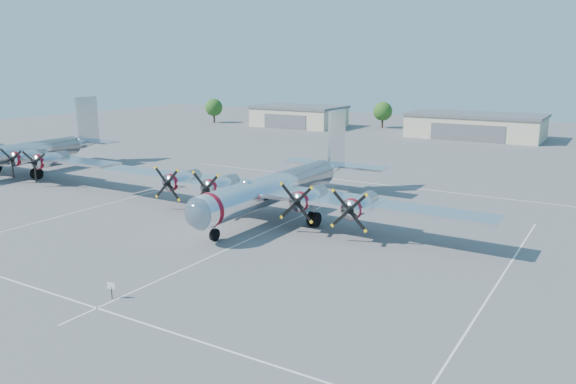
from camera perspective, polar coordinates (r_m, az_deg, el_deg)
The scene contains 9 objects.
ground at distance 55.94m, azimuth -1.38°, elevation -3.69°, with size 260.00×260.00×0.00m, color #4E4E51.
parking_lines at distance 54.54m, azimuth -2.38°, elevation -4.13°, with size 60.00×50.08×0.01m.
hangar_west at distance 147.64m, azimuth 1.11°, elevation 7.73°, with size 22.60×14.60×5.40m.
hangar_center at distance 131.00m, azimuth 18.49°, elevation 6.42°, with size 28.60×14.60×5.40m.
tree_far_west at distance 158.41m, azimuth -7.54°, elevation 8.52°, with size 4.80×4.80×6.64m.
tree_west at distance 145.96m, azimuth 9.60°, elevation 8.09°, with size 4.80×4.80×6.64m.
main_bomber_b29 at distance 60.97m, azimuth -0.95°, elevation -2.29°, with size 46.70×31.94×10.33m, color silver, non-canonical shape.
bomber_west at distance 92.25m, azimuth -25.01°, elevation 1.70°, with size 40.64×28.78×10.74m, color #BCBEC1, non-canonical shape.
info_placard at distance 41.28m, azimuth -17.51°, elevation -9.23°, with size 0.61×0.20×1.18m.
Camera 1 is at (29.03, -45.09, 15.94)m, focal length 35.00 mm.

